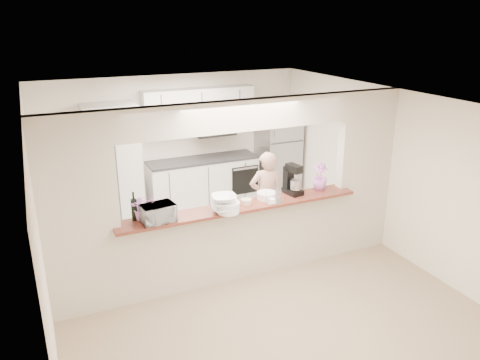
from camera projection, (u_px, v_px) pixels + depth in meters
floor at (240, 275)px, 6.66m from camera, size 6.00×6.00×0.00m
tile_overlay at (202, 232)px, 7.99m from camera, size 5.00×2.90×0.01m
partition at (240, 177)px, 6.17m from camera, size 5.00×0.15×2.50m
bar_counter at (240, 239)px, 6.47m from camera, size 3.40×0.38×1.09m
kitchen_cabinets at (170, 161)px, 8.61m from camera, size 3.15×0.62×2.25m
refrigerator at (278, 154)px, 9.46m from camera, size 0.75×0.70×1.70m
flower_left at (143, 207)px, 5.78m from camera, size 0.32×0.28×0.34m
wine_bottle_a at (134, 209)px, 5.77m from camera, size 0.07×0.07×0.37m
wine_bottle_b at (134, 210)px, 5.77m from camera, size 0.07×0.07×0.33m
toaster_oven at (158, 213)px, 5.73m from camera, size 0.44×0.33×0.23m
serving_bowls at (224, 204)px, 6.00m from camera, size 0.37×0.37×0.23m
plate_stack_a at (228, 207)px, 6.02m from camera, size 0.30×0.30×0.14m
plate_stack_b at (266, 196)px, 6.47m from camera, size 0.27×0.27×0.10m
red_bowl at (227, 201)px, 6.30m from camera, size 0.17×0.17×0.08m
tan_bowl at (246, 202)px, 6.30m from camera, size 0.15×0.15×0.07m
utensil_caddy at (275, 197)px, 6.32m from camera, size 0.23×0.15×0.20m
stand_mixer at (292, 180)px, 6.62m from camera, size 0.23×0.32×0.44m
flower_right at (320, 176)px, 6.78m from camera, size 0.23×0.23×0.40m
person at (266, 198)px, 7.46m from camera, size 0.60×0.45×1.50m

